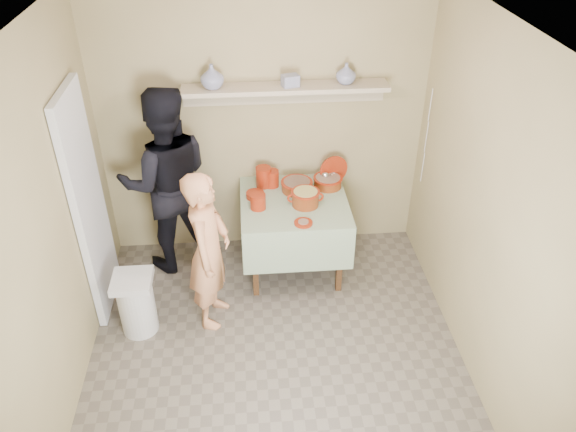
{
  "coord_description": "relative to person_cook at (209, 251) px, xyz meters",
  "views": [
    {
      "loc": [
        -0.17,
        -3.01,
        3.48
      ],
      "look_at": [
        0.15,
        0.75,
        0.95
      ],
      "focal_mm": 35.0,
      "sensor_mm": 36.0,
      "label": 1
    }
  ],
  "objects": [
    {
      "name": "electrical_cord",
      "position": [
        1.97,
        0.83,
        0.54
      ],
      "size": [
        0.01,
        0.05,
        0.9
      ],
      "color": "silver",
      "rests_on": "wall_shelf"
    },
    {
      "name": "serving_table",
      "position": [
        0.75,
        0.63,
        -0.07
      ],
      "size": [
        0.97,
        0.97,
        0.76
      ],
      "color": "#4C2D16",
      "rests_on": "ground"
    },
    {
      "name": "ladle",
      "position": [
        1.07,
        0.87,
        0.16
      ],
      "size": [
        0.08,
        0.26,
        0.19
      ],
      "color": "silver",
      "rests_on": "cazuela_meat_b"
    },
    {
      "name": "bowl_stack",
      "position": [
        0.42,
        0.53,
        0.12
      ],
      "size": [
        0.14,
        0.14,
        0.14
      ],
      "primitive_type": "cylinder",
      "color": "maroon",
      "rests_on": "serving_table"
    },
    {
      "name": "room_shell",
      "position": [
        0.5,
        -0.65,
        0.9
      ],
      "size": [
        3.04,
        3.54,
        2.62
      ],
      "color": "#9D8F60",
      "rests_on": "ground"
    },
    {
      "name": "front_plate",
      "position": [
        0.8,
        0.25,
        0.06
      ],
      "size": [
        0.16,
        0.16,
        0.03
      ],
      "color": "maroon",
      "rests_on": "serving_table"
    },
    {
      "name": "cazuela_meat_b",
      "position": [
        1.09,
        0.85,
        0.1
      ],
      "size": [
        0.28,
        0.28,
        0.1
      ],
      "color": "#5F220C",
      "rests_on": "serving_table"
    },
    {
      "name": "person_helper",
      "position": [
        -0.39,
        0.82,
        0.19
      ],
      "size": [
        0.98,
        0.82,
        1.81
      ],
      "primitive_type": "imported",
      "rotation": [
        0.0,
        0.0,
        -2.97
      ],
      "color": "black",
      "rests_on": "ground"
    },
    {
      "name": "trash_bin",
      "position": [
        -0.63,
        -0.11,
        -0.43
      ],
      "size": [
        0.32,
        0.32,
        0.56
      ],
      "color": "silver",
      "rests_on": "ground"
    },
    {
      "name": "ground",
      "position": [
        0.5,
        -0.65,
        -0.71
      ],
      "size": [
        3.5,
        3.5,
        0.0
      ],
      "primitive_type": "plane",
      "color": "#645B4E",
      "rests_on": "ground"
    },
    {
      "name": "plate_stack_b",
      "position": [
        0.57,
        0.9,
        0.13
      ],
      "size": [
        0.13,
        0.13,
        0.16
      ],
      "primitive_type": "cylinder",
      "color": "maroon",
      "rests_on": "serving_table"
    },
    {
      "name": "person_cook",
      "position": [
        0.0,
        0.0,
        0.0
      ],
      "size": [
        0.45,
        0.58,
        1.43
      ],
      "primitive_type": "imported",
      "rotation": [
        0.0,
        0.0,
        1.35
      ],
      "color": "tan",
      "rests_on": "ground"
    },
    {
      "name": "plate_stack_a",
      "position": [
        0.49,
        0.91,
        0.14
      ],
      "size": [
        0.15,
        0.15,
        0.19
      ],
      "primitive_type": "cylinder",
      "color": "maroon",
      "rests_on": "serving_table"
    },
    {
      "name": "empty_bowl",
      "position": [
        0.4,
        0.71,
        0.07
      ],
      "size": [
        0.17,
        0.17,
        0.05
      ],
      "primitive_type": "cylinder",
      "color": "maroon",
      "rests_on": "serving_table"
    },
    {
      "name": "vase_right",
      "position": [
        1.23,
        0.98,
        1.09
      ],
      "size": [
        0.19,
        0.19,
        0.18
      ],
      "primitive_type": "imported",
      "rotation": [
        0.0,
        0.0,
        0.13
      ],
      "color": "navy",
      "rests_on": "wall_shelf"
    },
    {
      "name": "tile_panel",
      "position": [
        -0.96,
        0.3,
        0.29
      ],
      "size": [
        0.06,
        0.7,
        2.0
      ],
      "primitive_type": "cube",
      "color": "silver",
      "rests_on": "ground"
    },
    {
      "name": "cazuela_meat_a",
      "position": [
        0.79,
        0.8,
        0.1
      ],
      "size": [
        0.3,
        0.3,
        0.1
      ],
      "color": "#5F220C",
      "rests_on": "serving_table"
    },
    {
      "name": "vase_left",
      "position": [
        0.08,
        0.96,
        1.11
      ],
      "size": [
        0.26,
        0.26,
        0.21
      ],
      "primitive_type": "imported",
      "rotation": [
        0.0,
        0.0,
        0.41
      ],
      "color": "navy",
      "rests_on": "wall_shelf"
    },
    {
      "name": "ceramic_box",
      "position": [
        0.75,
        0.95,
        1.06
      ],
      "size": [
        0.16,
        0.14,
        0.1
      ],
      "primitive_type": "cube",
      "rotation": [
        0.0,
        0.0,
        0.28
      ],
      "color": "navy",
      "rests_on": "wall_shelf"
    },
    {
      "name": "propped_lid",
      "position": [
        1.16,
        0.95,
        0.17
      ],
      "size": [
        0.28,
        0.11,
        0.28
      ],
      "primitive_type": "cylinder",
      "rotation": [
        1.51,
        0.0,
        0.28
      ],
      "color": "maroon",
      "rests_on": "serving_table"
    },
    {
      "name": "wall_shelf",
      "position": [
        0.7,
        1.0,
        0.96
      ],
      "size": [
        1.8,
        0.25,
        0.21
      ],
      "color": "tan",
      "rests_on": "room_shell"
    },
    {
      "name": "cazuela_rice",
      "position": [
        0.85,
        0.55,
        0.13
      ],
      "size": [
        0.33,
        0.25,
        0.14
      ],
      "color": "#5F220C",
      "rests_on": "serving_table"
    }
  ]
}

